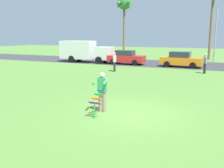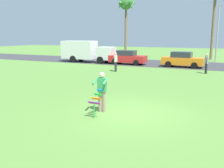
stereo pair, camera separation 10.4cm
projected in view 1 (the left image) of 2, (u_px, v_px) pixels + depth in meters
ground_plane at (130, 113)px, 10.60m from camera, size 120.00×120.00×0.00m
road_strip at (191, 65)px, 27.98m from camera, size 120.00×8.00×0.01m
person_kite_flyer at (102, 90)px, 10.58m from camera, size 0.62×0.71×1.73m
kite_held at (96, 99)px, 9.93m from camera, size 0.51×0.63×1.11m
parked_truck_white_box at (84, 51)px, 30.70m from camera, size 6.75×2.23×2.62m
parked_car_red at (126, 58)px, 28.51m from camera, size 4.22×1.87×1.60m
parked_car_orange at (181, 60)px, 25.98m from camera, size 4.24×1.92×1.60m
palm_tree_left_near at (124, 6)px, 37.90m from camera, size 2.58×2.71×9.24m
streetlight_pole at (216, 29)px, 30.54m from camera, size 0.24×1.65×7.00m
person_walker_near at (115, 61)px, 22.72m from camera, size 0.27×0.56×1.73m
person_walker_far at (205, 63)px, 21.52m from camera, size 0.33×0.54×1.73m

